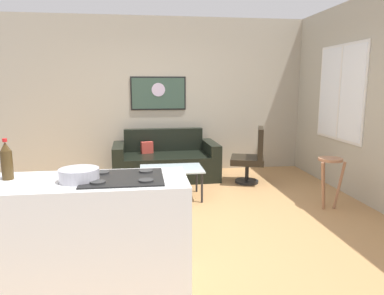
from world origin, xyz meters
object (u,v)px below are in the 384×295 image
(soda_bottle, at_px, (7,161))
(wall_painting, at_px, (158,93))
(couch, at_px, (166,162))
(mixing_bowl, at_px, (79,175))
(coffee_table, at_px, (171,171))
(armchair, at_px, (252,156))
(bar_stool, at_px, (330,170))

(soda_bottle, height_order, wall_painting, wall_painting)
(couch, xyz_separation_m, mixing_bowl, (-0.83, -3.36, 0.68))
(soda_bottle, xyz_separation_m, wall_painting, (1.29, 3.79, 0.39))
(soda_bottle, distance_m, mixing_bowl, 0.56)
(couch, bearing_deg, soda_bottle, -113.00)
(coffee_table, bearing_deg, couch, 90.94)
(coffee_table, xyz_separation_m, soda_bottle, (-1.39, -2.14, 0.65))
(couch, relative_size, wall_painting, 1.79)
(mixing_bowl, relative_size, wall_painting, 0.29)
(armchair, height_order, bar_stool, armchair)
(couch, relative_size, coffee_table, 2.02)
(couch, height_order, bar_stool, couch)
(armchair, relative_size, wall_painting, 0.92)
(bar_stool, distance_m, soda_bottle, 3.74)
(couch, height_order, armchair, armchair)
(wall_painting, bearing_deg, mixing_bowl, -100.90)
(armchair, xyz_separation_m, mixing_bowl, (-2.22, -2.88, 0.51))
(couch, relative_size, armchair, 1.94)
(coffee_table, distance_m, wall_painting, 1.96)
(bar_stool, bearing_deg, wall_painting, 132.03)
(coffee_table, distance_m, soda_bottle, 2.63)
(soda_bottle, bearing_deg, armchair, 44.88)
(coffee_table, xyz_separation_m, armchair, (1.37, 0.61, 0.05))
(wall_painting, bearing_deg, coffee_table, -86.62)
(couch, bearing_deg, bar_stool, -41.27)
(coffee_table, distance_m, bar_stool, 2.13)
(couch, bearing_deg, armchair, -19.29)
(bar_stool, bearing_deg, soda_bottle, -156.82)
(bar_stool, bearing_deg, couch, 138.73)
(soda_bottle, xyz_separation_m, mixing_bowl, (0.54, -0.13, -0.09))
(bar_stool, distance_m, wall_painting, 3.28)
(couch, xyz_separation_m, soda_bottle, (-1.37, -3.24, 0.77))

